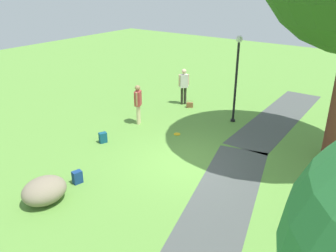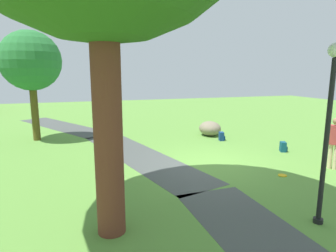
# 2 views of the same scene
# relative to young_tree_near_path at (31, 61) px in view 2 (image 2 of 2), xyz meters

# --- Properties ---
(ground_plane) EXTENTS (48.00, 48.00, 0.00)m
(ground_plane) POSITION_rel_young_tree_near_path_xyz_m (-5.83, -6.09, -3.61)
(ground_plane) COLOR #5D923B
(footpath_segment_mid) EXTENTS (8.18, 3.72, 0.01)m
(footpath_segment_mid) POSITION_rel_young_tree_near_path_xyz_m (-3.96, -4.02, -3.61)
(footpath_segment_mid) COLOR #474C4A
(footpath_segment_mid) RESTS_ON ground
(footpath_segment_far) EXTENTS (7.79, 5.55, 0.01)m
(footpath_segment_far) POSITION_rel_young_tree_near_path_xyz_m (3.37, -0.99, -3.61)
(footpath_segment_far) COLOR #474C4A
(footpath_segment_far) RESTS_ON ground
(young_tree_near_path) EXTENTS (2.67, 2.67, 4.98)m
(young_tree_near_path) POSITION_rel_young_tree_near_path_xyz_m (0.00, 0.00, 0.00)
(young_tree_near_path) COLOR brown
(young_tree_near_path) RESTS_ON ground
(lamp_post) EXTENTS (0.28, 0.28, 3.68)m
(lamp_post) POSITION_rel_young_tree_near_path_xyz_m (-10.03, -6.58, -1.35)
(lamp_post) COLOR black
(lamp_post) RESTS_ON ground
(lawn_boulder) EXTENTS (1.35, 1.17, 0.72)m
(lawn_boulder) POSITION_rel_young_tree_near_path_xyz_m (-1.57, -8.18, -3.25)
(lawn_boulder) COLOR gray
(lawn_boulder) RESTS_ON ground
(man_near_boulder) EXTENTS (0.48, 0.37, 1.71)m
(man_near_boulder) POSITION_rel_young_tree_near_path_xyz_m (-7.43, -9.75, -2.62)
(man_near_boulder) COLOR beige
(man_near_boulder) RESTS_ON ground
(backpack_by_boulder) EXTENTS (0.32, 0.31, 0.40)m
(backpack_by_boulder) POSITION_rel_young_tree_near_path_xyz_m (-2.74, -8.21, -3.42)
(backpack_by_boulder) COLOR navy
(backpack_by_boulder) RESTS_ON ground
(spare_backpack_on_lawn) EXTENTS (0.34, 0.33, 0.40)m
(spare_backpack_on_lawn) POSITION_rel_young_tree_near_path_xyz_m (-5.21, -9.64, -3.42)
(spare_backpack_on_lawn) COLOR navy
(spare_backpack_on_lawn) RESTS_ON ground
(frisbee_on_grass) EXTENTS (0.26, 0.26, 0.02)m
(frisbee_on_grass) POSITION_rel_young_tree_near_path_xyz_m (-7.47, -7.77, -3.60)
(frisbee_on_grass) COLOR #D9A80A
(frisbee_on_grass) RESTS_ON ground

